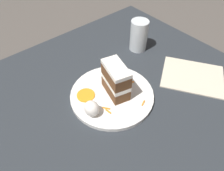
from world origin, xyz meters
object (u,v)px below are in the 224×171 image
plate (112,95)px  orange_garnish (86,95)px  drinking_glass (139,37)px  cream_dollop (92,108)px  cake_slice (116,80)px  menu_card (193,76)px

plate → orange_garnish: size_ratio=4.66×
drinking_glass → cream_dollop: bearing=114.0°
drinking_glass → cake_slice: bearing=119.4°
plate → cream_dollop: bearing=103.2°
cream_dollop → drinking_glass: drinking_glass is taller
cream_dollop → menu_card: cream_dollop is taller
cream_dollop → menu_card: (-0.09, -0.36, -0.03)m
plate → cream_dollop: 0.10m
orange_garnish → cream_dollop: bearing=158.8°
cake_slice → orange_garnish: bearing=-15.4°
cake_slice → cream_dollop: bearing=25.9°
drinking_glass → menu_card: drinking_glass is taller
orange_garnish → drinking_glass: bearing=-75.3°
plate → cream_dollop: (-0.02, 0.09, 0.03)m
cake_slice → drinking_glass: drinking_glass is taller
cream_dollop → menu_card: size_ratio=0.24×
menu_card → orange_garnish: bearing=121.9°
cake_slice → drinking_glass: bearing=-135.4°
cream_dollop → cake_slice: bearing=-79.3°
cream_dollop → orange_garnish: 0.08m
plate → cake_slice: bearing=-96.4°
plate → drinking_glass: (0.13, -0.24, 0.04)m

